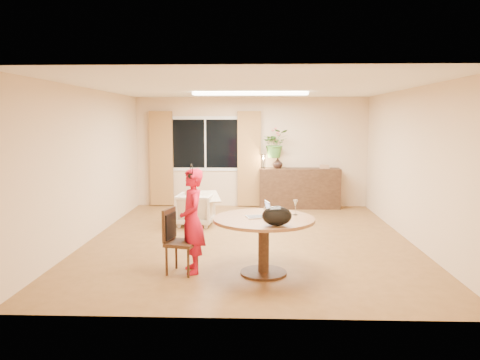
# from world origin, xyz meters

# --- Properties ---
(floor) EXTENTS (6.50, 6.50, 0.00)m
(floor) POSITION_xyz_m (0.00, 0.00, 0.00)
(floor) COLOR brown
(floor) RESTS_ON ground
(ceiling) EXTENTS (6.50, 6.50, 0.00)m
(ceiling) POSITION_xyz_m (0.00, 0.00, 2.60)
(ceiling) COLOR white
(ceiling) RESTS_ON wall_back
(wall_back) EXTENTS (5.50, 0.00, 5.50)m
(wall_back) POSITION_xyz_m (0.00, 3.25, 1.30)
(wall_back) COLOR #DAB88E
(wall_back) RESTS_ON floor
(wall_left) EXTENTS (0.00, 6.50, 6.50)m
(wall_left) POSITION_xyz_m (-2.75, 0.00, 1.30)
(wall_left) COLOR #DAB88E
(wall_left) RESTS_ON floor
(wall_right) EXTENTS (0.00, 6.50, 6.50)m
(wall_right) POSITION_xyz_m (2.75, 0.00, 1.30)
(wall_right) COLOR #DAB88E
(wall_right) RESTS_ON floor
(window) EXTENTS (1.70, 0.03, 1.30)m
(window) POSITION_xyz_m (-1.10, 3.23, 1.50)
(window) COLOR white
(window) RESTS_ON wall_back
(curtain_left) EXTENTS (0.55, 0.08, 2.25)m
(curtain_left) POSITION_xyz_m (-2.15, 3.15, 1.15)
(curtain_left) COLOR olive
(curtain_left) RESTS_ON wall_back
(curtain_right) EXTENTS (0.55, 0.08, 2.25)m
(curtain_right) POSITION_xyz_m (-0.05, 3.15, 1.15)
(curtain_right) COLOR olive
(curtain_right) RESTS_ON wall_back
(ceiling_panel) EXTENTS (2.20, 0.35, 0.05)m
(ceiling_panel) POSITION_xyz_m (0.00, 1.20, 2.57)
(ceiling_panel) COLOR white
(ceiling_panel) RESTS_ON ceiling
(dining_table) EXTENTS (1.35, 1.35, 0.77)m
(dining_table) POSITION_xyz_m (0.23, -1.81, 0.61)
(dining_table) COLOR brown
(dining_table) RESTS_ON floor
(dining_chair) EXTENTS (0.50, 0.48, 0.88)m
(dining_chair) POSITION_xyz_m (-0.88, -1.82, 0.44)
(dining_chair) COLOR black
(dining_chair) RESTS_ON floor
(child) EXTENTS (0.59, 0.48, 1.42)m
(child) POSITION_xyz_m (-0.74, -1.76, 0.71)
(child) COLOR red
(child) RESTS_ON floor
(laptop) EXTENTS (0.38, 0.30, 0.22)m
(laptop) POSITION_xyz_m (0.15, -1.78, 0.88)
(laptop) COLOR #B7B7BC
(laptop) RESTS_ON dining_table
(tumbler) EXTENTS (0.09, 0.09, 0.10)m
(tumbler) POSITION_xyz_m (0.26, -1.55, 0.82)
(tumbler) COLOR white
(tumbler) RESTS_ON dining_table
(wine_glass) EXTENTS (0.09, 0.09, 0.21)m
(wine_glass) POSITION_xyz_m (0.66, -1.60, 0.88)
(wine_glass) COLOR white
(wine_glass) RESTS_ON dining_table
(pot_lid) EXTENTS (0.25, 0.25, 0.03)m
(pot_lid) POSITION_xyz_m (0.46, -1.57, 0.79)
(pot_lid) COLOR white
(pot_lid) RESTS_ON dining_table
(handbag) EXTENTS (0.40, 0.27, 0.25)m
(handbag) POSITION_xyz_m (0.38, -2.29, 0.89)
(handbag) COLOR black
(handbag) RESTS_ON dining_table
(armchair) EXTENTS (0.74, 0.75, 0.63)m
(armchair) POSITION_xyz_m (-1.07, 1.10, 0.32)
(armchair) COLOR beige
(armchair) RESTS_ON floor
(throw) EXTENTS (0.59, 0.65, 0.03)m
(throw) POSITION_xyz_m (-0.84, 1.10, 0.65)
(throw) COLOR beige
(throw) RESTS_ON armchair
(sideboard) EXTENTS (1.88, 0.46, 0.94)m
(sideboard) POSITION_xyz_m (1.14, 3.01, 0.47)
(sideboard) COLOR black
(sideboard) RESTS_ON floor
(vase) EXTENTS (0.30, 0.30, 0.25)m
(vase) POSITION_xyz_m (0.62, 3.01, 1.06)
(vase) COLOR black
(vase) RESTS_ON sideboard
(bouquet) EXTENTS (0.67, 0.61, 0.66)m
(bouquet) POSITION_xyz_m (0.56, 3.01, 1.52)
(bouquet) COLOR #286024
(bouquet) RESTS_ON vase
(book_stack) EXTENTS (0.24, 0.19, 0.09)m
(book_stack) POSITION_xyz_m (1.71, 3.01, 0.98)
(book_stack) COLOR #92694A
(book_stack) RESTS_ON sideboard
(desk_lamp) EXTENTS (0.15, 0.15, 0.35)m
(desk_lamp) POSITION_xyz_m (0.28, 2.96, 1.11)
(desk_lamp) COLOR black
(desk_lamp) RESTS_ON sideboard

